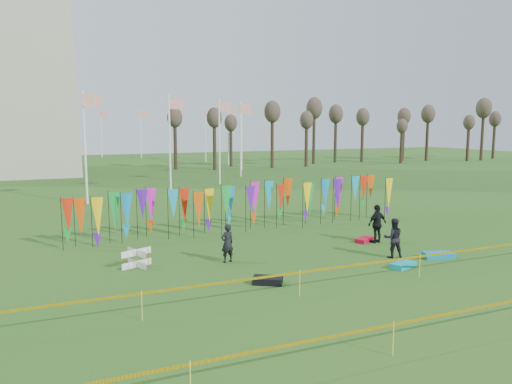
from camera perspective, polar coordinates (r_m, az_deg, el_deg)
name	(u,v)px	position (r m, az deg, el deg)	size (l,w,h in m)	color
ground	(319,272)	(19.67, 7.27, -9.07)	(160.00, 160.00, 0.00)	#235116
banner_row	(246,201)	(26.53, -1.09, -1.04)	(18.64, 0.64, 2.49)	black
caution_tape_near	(346,268)	(17.63, 10.20, -8.49)	(26.00, 0.02, 0.90)	yellow
caution_tape_far	(448,315)	(14.16, 21.08, -13.03)	(26.00, 0.02, 0.90)	yellow
tree_line	(356,120)	(73.18, 11.41, 8.04)	(53.92, 1.92, 7.84)	#3B2A1D
box_kite	(137,258)	(20.58, -13.48, -7.37)	(0.68, 0.68, 0.76)	red
person_left	(227,243)	(20.70, -3.31, -5.86)	(0.59, 0.43, 1.61)	black
person_mid	(393,238)	(22.15, 15.42, -5.09)	(0.83, 0.51, 1.71)	black
person_right	(377,224)	(24.66, 13.68, -3.55)	(1.09, 0.62, 1.86)	black
kite_bag_turquoise	(403,265)	(20.91, 16.46, -8.01)	(1.09, 0.55, 0.22)	#0BA7B2
kite_bag_red	(365,240)	(24.89, 12.32, -5.35)	(1.10, 0.50, 0.20)	red
kite_bag_black	(268,280)	(18.16, 1.35, -10.06)	(1.06, 0.61, 0.24)	black
kite_bag_teal	(439,255)	(22.81, 20.14, -6.81)	(1.28, 0.61, 0.24)	#0D8EC1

